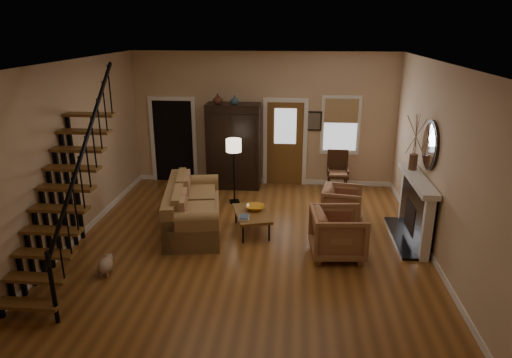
# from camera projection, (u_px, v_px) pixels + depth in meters

# --- Properties ---
(room) EXTENTS (7.00, 7.33, 3.30)m
(room) POSITION_uv_depth(u_px,v_px,m) (238.00, 142.00, 9.74)
(room) COLOR brown
(room) RESTS_ON ground
(staircase) EXTENTS (0.94, 2.80, 3.20)m
(staircase) POSITION_uv_depth(u_px,v_px,m) (60.00, 181.00, 7.03)
(staircase) COLOR brown
(staircase) RESTS_ON ground
(fireplace) EXTENTS (0.33, 1.95, 2.30)m
(fireplace) POSITION_uv_depth(u_px,v_px,m) (418.00, 203.00, 8.50)
(fireplace) COLOR black
(fireplace) RESTS_ON ground
(armoire) EXTENTS (1.30, 0.60, 2.10)m
(armoire) POSITION_uv_depth(u_px,v_px,m) (234.00, 146.00, 11.22)
(armoire) COLOR black
(armoire) RESTS_ON ground
(vase_a) EXTENTS (0.24, 0.24, 0.25)m
(vase_a) POSITION_uv_depth(u_px,v_px,m) (218.00, 99.00, 10.78)
(vase_a) COLOR #4C2619
(vase_a) RESTS_ON armoire
(vase_b) EXTENTS (0.20, 0.20, 0.21)m
(vase_b) POSITION_uv_depth(u_px,v_px,m) (235.00, 100.00, 10.75)
(vase_b) COLOR #334C60
(vase_b) RESTS_ON armoire
(sofa) EXTENTS (1.40, 2.49, 0.87)m
(sofa) POSITION_uv_depth(u_px,v_px,m) (193.00, 207.00, 9.09)
(sofa) COLOR olive
(sofa) RESTS_ON ground
(coffee_table) EXTENTS (0.89, 1.20, 0.41)m
(coffee_table) POSITION_uv_depth(u_px,v_px,m) (252.00, 222.00, 8.97)
(coffee_table) COLOR brown
(coffee_table) RESTS_ON ground
(bowl) EXTENTS (0.37, 0.37, 0.09)m
(bowl) POSITION_uv_depth(u_px,v_px,m) (255.00, 207.00, 9.03)
(bowl) COLOR orange
(bowl) RESTS_ON coffee_table
(books) EXTENTS (0.20, 0.27, 0.05)m
(books) POSITION_uv_depth(u_px,v_px,m) (244.00, 217.00, 8.62)
(books) COLOR beige
(books) RESTS_ON coffee_table
(armchair_left) EXTENTS (1.01, 0.99, 0.85)m
(armchair_left) POSITION_uv_depth(u_px,v_px,m) (338.00, 233.00, 7.98)
(armchair_left) COLOR brown
(armchair_left) RESTS_ON ground
(armchair_right) EXTENTS (0.92, 0.90, 0.73)m
(armchair_right) POSITION_uv_depth(u_px,v_px,m) (342.00, 204.00, 9.45)
(armchair_right) COLOR brown
(armchair_right) RESTS_ON ground
(floor_lamp) EXTENTS (0.43, 0.43, 1.50)m
(floor_lamp) POSITION_uv_depth(u_px,v_px,m) (234.00, 171.00, 10.29)
(floor_lamp) COLOR black
(floor_lamp) RESTS_ON ground
(side_chair) EXTENTS (0.54, 0.54, 1.02)m
(side_chair) POSITION_uv_depth(u_px,v_px,m) (338.00, 172.00, 10.99)
(side_chair) COLOR #362011
(side_chair) RESTS_ON ground
(dog) EXTENTS (0.27, 0.42, 0.29)m
(dog) POSITION_uv_depth(u_px,v_px,m) (105.00, 266.00, 7.45)
(dog) COLOR tan
(dog) RESTS_ON ground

